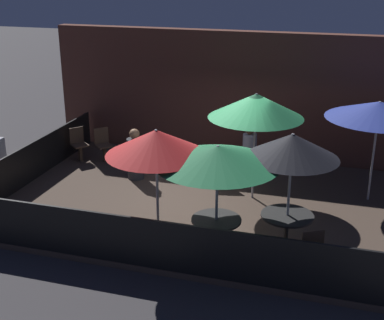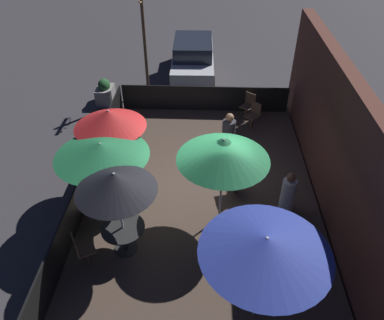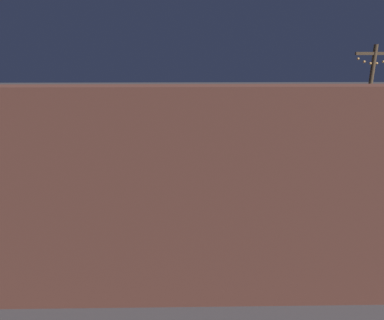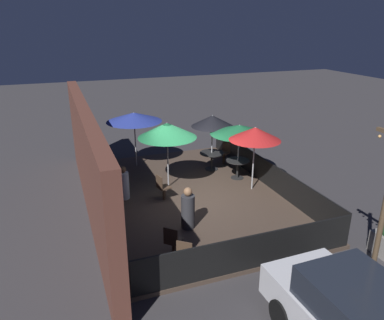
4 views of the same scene
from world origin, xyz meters
The scene contains 21 objects.
ground_plane centered at (0.00, 0.00, 0.00)m, with size 60.00×60.00×0.00m, color #383538.
patio_deck centered at (0.00, 0.00, 0.06)m, with size 9.18×6.21×0.12m.
building_wall centered at (0.00, 3.33, 1.78)m, with size 10.78×0.36×3.55m.
fence_front centered at (0.00, -3.06, 0.59)m, with size 8.98×0.05×0.95m.
fence_side_left centered at (-4.54, 0.00, 0.59)m, with size 0.05×6.01×0.95m.
patio_umbrella_0 centered at (1.98, -1.73, 2.20)m, with size 1.70×1.70×2.31m.
patio_umbrella_1 centered at (0.77, -2.32, 2.10)m, with size 2.21×2.21×2.16m.
patio_umbrella_2 centered at (3.50, 1.12, 2.24)m, with size 2.29×2.29×2.31m.
patio_umbrella_3 centered at (0.92, 0.47, 2.31)m, with size 2.12×2.12×2.46m.
patio_umbrella_4 centered at (-0.35, -2.35, 2.24)m, with size 1.84×1.84×2.36m.
dining_table_0 centered at (1.98, -1.73, 0.71)m, with size 0.99×0.99×0.73m.
dining_table_1 centered at (0.77, -2.32, 0.72)m, with size 0.92×0.92×0.75m.
patio_chair_0 centered at (-3.42, 1.67, 0.62)m, with size 0.57×0.57×0.92m.
patio_chair_1 centered at (2.46, -2.55, 0.64)m, with size 0.55×0.55×0.95m.
patio_chair_2 centered at (-4.10, 1.54, 0.62)m, with size 0.56×0.56×0.91m.
patio_chair_3 centered at (-0.08, 0.99, 0.62)m, with size 0.49×0.49×0.92m.
patron_0 centered at (0.50, 2.20, 0.65)m, with size 0.42×0.42×1.19m.
patron_1 centered at (-2.11, 0.78, 0.70)m, with size 0.50×0.50×1.30m.
planter_box centered at (-5.19, -3.83, 0.42)m, with size 0.87×0.61×0.97m.
light_post centered at (-6.09, -2.30, 2.25)m, with size 1.10×0.12×4.04m.
parked_car_0 centered at (-7.64, -0.55, 0.85)m, with size 4.25×1.86×1.62m.
Camera 2 is at (7.58, 0.07, 7.16)m, focal length 35.00 mm.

